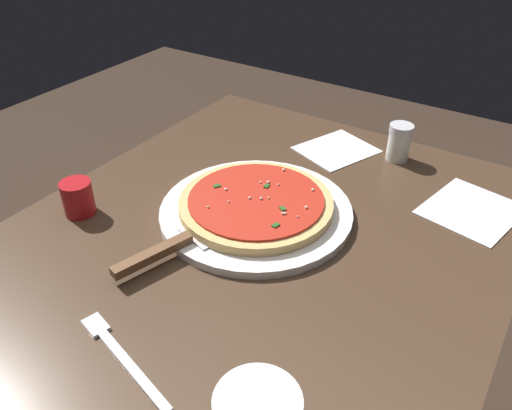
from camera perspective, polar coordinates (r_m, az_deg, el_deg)
name	(u,v)px	position (r m, az deg, el deg)	size (l,w,h in m)	color
restaurant_table	(257,310)	(0.93, 0.09, -11.49)	(0.90, 0.75, 0.77)	black
serving_plate	(256,211)	(0.87, 0.00, -0.71)	(0.32, 0.32, 0.01)	white
pizza	(256,203)	(0.86, 0.00, 0.20)	(0.26, 0.26, 0.02)	#DBB26B
pizza_server	(176,244)	(0.79, -8.82, -4.33)	(0.22, 0.10, 0.01)	silver
cup_small_sauce	(78,198)	(0.91, -19.10, 0.75)	(0.05, 0.05, 0.06)	#B2191E
napkin_folded_right	(472,210)	(0.95, 22.73, -0.52)	(0.16, 0.14, 0.00)	white
napkin_loose_left	(336,150)	(1.08, 8.87, 6.07)	(0.14, 0.12, 0.00)	white
fork	(120,355)	(0.67, -14.77, -15.69)	(0.07, 0.18, 0.00)	silver
parmesan_shaker	(399,142)	(1.05, 15.55, 6.71)	(0.05, 0.05, 0.07)	silver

